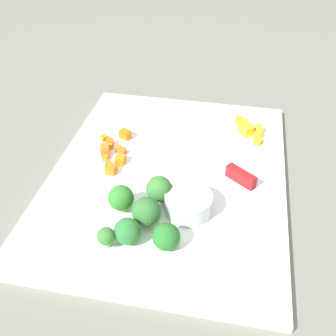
# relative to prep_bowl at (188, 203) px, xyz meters

# --- Properties ---
(ground_plane) EXTENTS (4.00, 4.00, 0.00)m
(ground_plane) POSITION_rel_prep_bowl_xyz_m (0.08, 0.05, -0.03)
(ground_plane) COLOR slate
(cutting_board) EXTENTS (0.50, 0.40, 0.01)m
(cutting_board) POSITION_rel_prep_bowl_xyz_m (0.08, 0.05, -0.02)
(cutting_board) COLOR white
(cutting_board) RESTS_ON ground_plane
(prep_bowl) EXTENTS (0.07, 0.07, 0.03)m
(prep_bowl) POSITION_rel_prep_bowl_xyz_m (0.00, 0.00, 0.00)
(prep_bowl) COLOR #B2B4BC
(prep_bowl) RESTS_ON cutting_board
(chef_knife) EXTENTS (0.21, 0.28, 0.02)m
(chef_knife) POSITION_rel_prep_bowl_xyz_m (0.14, -0.01, -0.01)
(chef_knife) COLOR silver
(chef_knife) RESTS_ON cutting_board
(carrot_dice_0) EXTENTS (0.01, 0.01, 0.01)m
(carrot_dice_0) POSITION_rel_prep_bowl_xyz_m (0.10, 0.16, -0.01)
(carrot_dice_0) COLOR orange
(carrot_dice_0) RESTS_ON cutting_board
(carrot_dice_1) EXTENTS (0.02, 0.02, 0.01)m
(carrot_dice_1) POSITION_rel_prep_bowl_xyz_m (0.10, 0.14, -0.01)
(carrot_dice_1) COLOR orange
(carrot_dice_1) RESTS_ON cutting_board
(carrot_dice_2) EXTENTS (0.01, 0.02, 0.01)m
(carrot_dice_2) POSITION_rel_prep_bowl_xyz_m (0.12, 0.14, -0.01)
(carrot_dice_2) COLOR orange
(carrot_dice_2) RESTS_ON cutting_board
(carrot_dice_3) EXTENTS (0.01, 0.01, 0.01)m
(carrot_dice_3) POSITION_rel_prep_bowl_xyz_m (0.08, 0.15, -0.01)
(carrot_dice_3) COLOR orange
(carrot_dice_3) RESTS_ON cutting_board
(carrot_dice_4) EXTENTS (0.02, 0.01, 0.01)m
(carrot_dice_4) POSITION_rel_prep_bowl_xyz_m (0.13, 0.15, -0.01)
(carrot_dice_4) COLOR orange
(carrot_dice_4) RESTS_ON cutting_board
(carrot_dice_5) EXTENTS (0.02, 0.02, 0.01)m
(carrot_dice_5) POSITION_rel_prep_bowl_xyz_m (0.16, 0.19, -0.01)
(carrot_dice_5) COLOR orange
(carrot_dice_5) RESTS_ON cutting_board
(carrot_dice_6) EXTENTS (0.02, 0.02, 0.02)m
(carrot_dice_6) POSITION_rel_prep_bowl_xyz_m (0.11, 0.17, -0.01)
(carrot_dice_6) COLOR orange
(carrot_dice_6) RESTS_ON cutting_board
(carrot_dice_7) EXTENTS (0.02, 0.02, 0.01)m
(carrot_dice_7) POSITION_rel_prep_bowl_xyz_m (0.14, 0.17, -0.01)
(carrot_dice_7) COLOR orange
(carrot_dice_7) RESTS_ON cutting_board
(carrot_dice_8) EXTENTS (0.01, 0.01, 0.01)m
(carrot_dice_8) POSITION_rel_prep_bowl_xyz_m (0.13, 0.17, -0.01)
(carrot_dice_8) COLOR orange
(carrot_dice_8) RESTS_ON cutting_board
(carrot_dice_9) EXTENTS (0.02, 0.02, 0.01)m
(carrot_dice_9) POSITION_rel_prep_bowl_xyz_m (0.07, 0.14, -0.01)
(carrot_dice_9) COLOR orange
(carrot_dice_9) RESTS_ON cutting_board
(carrot_dice_10) EXTENTS (0.02, 0.02, 0.02)m
(carrot_dice_10) POSITION_rel_prep_bowl_xyz_m (0.17, 0.15, -0.01)
(carrot_dice_10) COLOR orange
(carrot_dice_10) RESTS_ON cutting_board
(pepper_dice_0) EXTENTS (0.01, 0.02, 0.01)m
(pepper_dice_0) POSITION_rel_prep_bowl_xyz_m (0.24, -0.09, -0.01)
(pepper_dice_0) COLOR yellow
(pepper_dice_0) RESTS_ON cutting_board
(pepper_dice_1) EXTENTS (0.02, 0.02, 0.01)m
(pepper_dice_1) POSITION_rel_prep_bowl_xyz_m (0.27, -0.06, -0.01)
(pepper_dice_1) COLOR yellow
(pepper_dice_1) RESTS_ON cutting_board
(pepper_dice_2) EXTENTS (0.03, 0.03, 0.02)m
(pepper_dice_2) POSITION_rel_prep_bowl_xyz_m (0.25, -0.07, -0.01)
(pepper_dice_2) COLOR yellow
(pepper_dice_2) RESTS_ON cutting_board
(pepper_dice_3) EXTENTS (0.02, 0.01, 0.01)m
(pepper_dice_3) POSITION_rel_prep_bowl_xyz_m (0.24, -0.10, -0.01)
(pepper_dice_3) COLOR yellow
(pepper_dice_3) RESTS_ON cutting_board
(pepper_dice_4) EXTENTS (0.02, 0.02, 0.01)m
(pepper_dice_4) POSITION_rel_prep_bowl_xyz_m (0.22, -0.10, -0.01)
(pepper_dice_4) COLOR yellow
(pepper_dice_4) RESTS_ON cutting_board
(pepper_dice_5) EXTENTS (0.02, 0.02, 0.01)m
(pepper_dice_5) POSITION_rel_prep_bowl_xyz_m (0.20, -0.10, -0.01)
(pepper_dice_5) COLOR yellow
(pepper_dice_5) RESTS_ON cutting_board
(pepper_dice_6) EXTENTS (0.03, 0.03, 0.02)m
(pepper_dice_6) POSITION_rel_prep_bowl_xyz_m (0.23, -0.08, -0.01)
(pepper_dice_6) COLOR yellow
(pepper_dice_6) RESTS_ON cutting_board
(broccoli_floret_0) EXTENTS (0.04, 0.04, 0.04)m
(broccoli_floret_0) POSITION_rel_prep_bowl_xyz_m (-0.07, 0.02, 0.00)
(broccoli_floret_0) COLOR #83B364
(broccoli_floret_0) RESTS_ON cutting_board
(broccoli_floret_1) EXTENTS (0.04, 0.04, 0.04)m
(broccoli_floret_1) POSITION_rel_prep_bowl_xyz_m (-0.08, 0.07, 0.00)
(broccoli_floret_1) COLOR #92BD6C
(broccoli_floret_1) RESTS_ON cutting_board
(broccoli_floret_2) EXTENTS (0.04, 0.04, 0.05)m
(broccoli_floret_2) POSITION_rel_prep_bowl_xyz_m (0.01, 0.05, 0.01)
(broccoli_floret_2) COLOR #8CB76C
(broccoli_floret_2) RESTS_ON cutting_board
(broccoli_floret_3) EXTENTS (0.03, 0.03, 0.03)m
(broccoli_floret_3) POSITION_rel_prep_bowl_xyz_m (-0.09, 0.10, 0.00)
(broccoli_floret_3) COLOR #86BF64
(broccoli_floret_3) RESTS_ON cutting_board
(broccoli_floret_4) EXTENTS (0.04, 0.04, 0.05)m
(broccoli_floret_4) POSITION_rel_prep_bowl_xyz_m (-0.04, 0.06, 0.01)
(broccoli_floret_4) COLOR #7FAE65
(broccoli_floret_4) RESTS_ON cutting_board
(broccoli_floret_5) EXTENTS (0.04, 0.04, 0.05)m
(broccoli_floret_5) POSITION_rel_prep_bowl_xyz_m (-0.02, 0.10, 0.01)
(broccoli_floret_5) COLOR #86C15D
(broccoli_floret_5) RESTS_ON cutting_board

